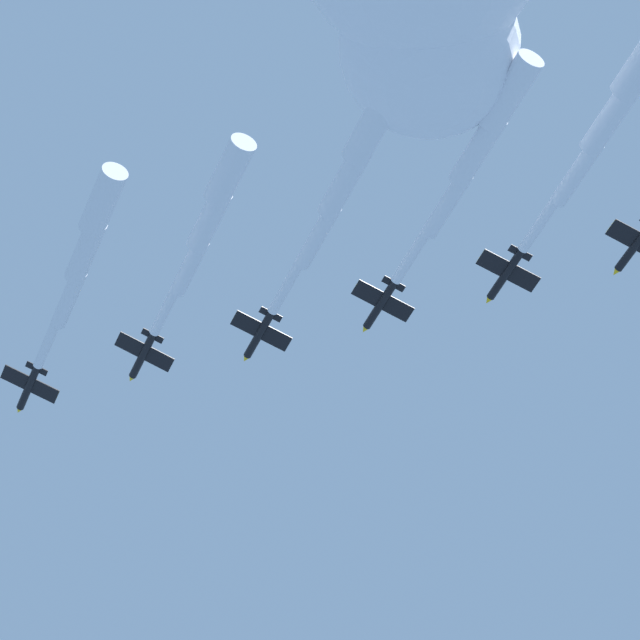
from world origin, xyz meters
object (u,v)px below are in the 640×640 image
Objects in this scene: jet_port_mid at (475,152)px; jet_starboard_mid at (607,121)px; jet_starboard_inner at (342,185)px; jet_port_inner at (207,223)px; jet_lead at (84,253)px.

jet_port_mid is 16.32m from jet_starboard_mid.
jet_starboard_inner is at bearing -111.87° from jet_port_mid.
jet_port_inner reaches higher than jet_starboard_mid.
jet_lead is at bearing -113.34° from jet_port_mid.
jet_lead is 1.04× the size of jet_port_inner.
jet_starboard_mid reaches higher than jet_lead.
jet_port_inner is 0.97× the size of jet_starboard_mid.
jet_port_inner is (5.71, 15.75, 1.12)m from jet_lead.
jet_port_inner is 18.82m from jet_starboard_inner.
jet_port_inner is 35.82m from jet_port_mid.
jet_starboard_inner is at bearing -111.60° from jet_starboard_mid.
jet_starboard_mid is at bearing 67.14° from jet_lead.
jet_port_inner is 0.94× the size of jet_port_mid.
jet_starboard_mid reaches higher than jet_starboard_inner.
jet_lead is 16.79m from jet_port_inner.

